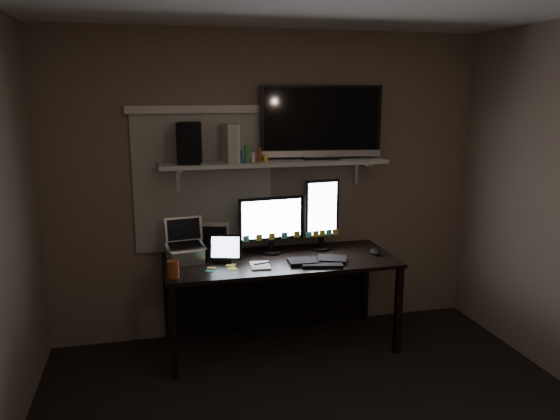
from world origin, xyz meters
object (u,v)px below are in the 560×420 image
object	(u,v)px
tablet	(225,249)
game_console	(230,143)
mouse	(375,252)
laptop	(185,242)
keyboard	(318,261)
tv	(321,122)
monitor_portrait	(322,214)
speaker	(189,143)
desk	(277,275)
monitor_landscape	(271,225)
cup	(173,269)

from	to	relation	value
tablet	game_console	bearing A→B (deg)	80.76
mouse	laptop	size ratio (longest dim) A/B	0.37
keyboard	tv	world-z (taller)	tv
monitor_portrait	speaker	bearing A→B (deg)	173.57
desk	monitor_portrait	size ratio (longest dim) A/B	3.02
monitor_landscape	monitor_portrait	xyz separation A→B (m)	(0.43, 0.01, 0.06)
desk	cup	size ratio (longest dim) A/B	14.64
laptop	speaker	distance (m)	0.75
monitor_landscape	tablet	size ratio (longest dim) A/B	2.12
desk	speaker	xyz separation A→B (m)	(-0.66, 0.05, 1.08)
desk	tv	world-z (taller)	tv
laptop	monitor_landscape	bearing A→B (deg)	-1.01
monitor_portrait	tablet	xyz separation A→B (m)	(-0.83, -0.18, -0.19)
monitor_landscape	tablet	bearing A→B (deg)	-162.43
monitor_landscape	desk	bearing A→B (deg)	-61.55
tablet	laptop	xyz separation A→B (m)	(-0.29, 0.08, 0.05)
desk	monitor_landscape	distance (m)	0.42
monitor_portrait	speaker	world-z (taller)	speaker
monitor_portrait	tablet	bearing A→B (deg)	-175.00
monitor_portrait	game_console	distance (m)	0.96
cup	mouse	bearing A→B (deg)	6.34
cup	speaker	size ratio (longest dim) A/B	0.40
monitor_portrait	laptop	size ratio (longest dim) A/B	1.83
tablet	game_console	world-z (taller)	game_console
mouse	game_console	world-z (taller)	game_console
monitor_portrait	cup	xyz separation A→B (m)	(-1.23, -0.43, -0.24)
tablet	game_console	xyz separation A→B (m)	(0.08, 0.18, 0.78)
desk	game_console	world-z (taller)	game_console
keyboard	tv	distance (m)	1.11
mouse	speaker	world-z (taller)	speaker
speaker	laptop	bearing A→B (deg)	-116.02
laptop	cup	size ratio (longest dim) A/B	2.65
tablet	speaker	bearing A→B (deg)	160.26
keyboard	tablet	size ratio (longest dim) A/B	1.82
monitor_portrait	laptop	bearing A→B (deg)	178.05
desk	mouse	distance (m)	0.82
laptop	tv	world-z (taller)	tv
tablet	cup	xyz separation A→B (m)	(-0.40, -0.26, -0.05)
tablet	monitor_landscape	bearing A→B (deg)	38.85
keyboard	tablet	distance (m)	0.72
tv	game_console	bearing A→B (deg)	-169.39
speaker	monitor_portrait	bearing A→B (deg)	10.96
tv	cup	bearing A→B (deg)	-151.82
desk	tablet	size ratio (longest dim) A/B	7.06
cup	game_console	size ratio (longest dim) A/B	0.42
cup	game_console	bearing A→B (deg)	41.64
mouse	tablet	distance (m)	1.21
mouse	tablet	xyz separation A→B (m)	(-1.20, 0.08, 0.09)
monitor_portrait	keyboard	bearing A→B (deg)	-119.13
monitor_portrait	tablet	size ratio (longest dim) A/B	2.34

